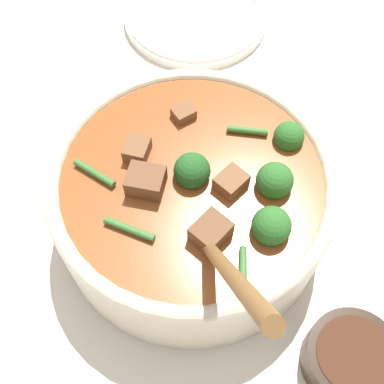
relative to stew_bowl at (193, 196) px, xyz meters
name	(u,v)px	position (x,y,z in m)	size (l,w,h in m)	color
ground_plane	(192,221)	(0.00, 0.00, -0.06)	(4.00, 4.00, 0.00)	silver
stew_bowl	(193,196)	(0.00, 0.00, 0.00)	(0.34, 0.30, 0.28)	beige
condiment_bowl	(351,358)	(0.11, 0.19, -0.04)	(0.09, 0.09, 0.04)	black
empty_plate	(196,16)	(-0.34, -0.10, -0.05)	(0.22, 0.22, 0.02)	silver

